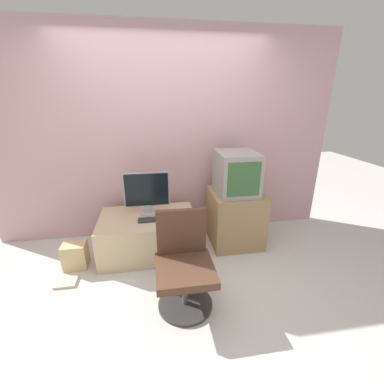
{
  "coord_description": "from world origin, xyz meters",
  "views": [
    {
      "loc": [
        -0.2,
        -1.98,
        1.8
      ],
      "look_at": [
        0.26,
        0.87,
        0.72
      ],
      "focal_mm": 24.0,
      "sensor_mm": 36.0,
      "label": 1
    }
  ],
  "objects_px": {
    "crt_tv": "(236,173)",
    "office_chair": "(184,267)",
    "mouse": "(169,218)",
    "main_monitor": "(147,193)",
    "cardboard_box_lower": "(75,255)",
    "keyboard": "(151,220)",
    "book": "(66,282)"
  },
  "relations": [
    {
      "from": "mouse",
      "to": "cardboard_box_lower",
      "type": "height_order",
      "value": "mouse"
    },
    {
      "from": "mouse",
      "to": "book",
      "type": "relative_size",
      "value": 0.27
    },
    {
      "from": "mouse",
      "to": "office_chair",
      "type": "bearing_deg",
      "value": -84.56
    },
    {
      "from": "keyboard",
      "to": "office_chair",
      "type": "bearing_deg",
      "value": -70.48
    },
    {
      "from": "main_monitor",
      "to": "keyboard",
      "type": "height_order",
      "value": "main_monitor"
    },
    {
      "from": "main_monitor",
      "to": "crt_tv",
      "type": "height_order",
      "value": "crt_tv"
    },
    {
      "from": "crt_tv",
      "to": "cardboard_box_lower",
      "type": "distance_m",
      "value": 2.06
    },
    {
      "from": "keyboard",
      "to": "cardboard_box_lower",
      "type": "distance_m",
      "value": 0.92
    },
    {
      "from": "main_monitor",
      "to": "mouse",
      "type": "xyz_separation_m",
      "value": [
        0.23,
        -0.2,
        -0.25
      ]
    },
    {
      "from": "main_monitor",
      "to": "cardboard_box_lower",
      "type": "height_order",
      "value": "main_monitor"
    },
    {
      "from": "crt_tv",
      "to": "office_chair",
      "type": "height_order",
      "value": "crt_tv"
    },
    {
      "from": "keyboard",
      "to": "main_monitor",
      "type": "bearing_deg",
      "value": 99.53
    },
    {
      "from": "main_monitor",
      "to": "office_chair",
      "type": "relative_size",
      "value": 0.62
    },
    {
      "from": "office_chair",
      "to": "book",
      "type": "bearing_deg",
      "value": 160.02
    },
    {
      "from": "crt_tv",
      "to": "cardboard_box_lower",
      "type": "height_order",
      "value": "crt_tv"
    },
    {
      "from": "main_monitor",
      "to": "book",
      "type": "height_order",
      "value": "main_monitor"
    },
    {
      "from": "cardboard_box_lower",
      "to": "keyboard",
      "type": "bearing_deg",
      "value": 5.02
    },
    {
      "from": "keyboard",
      "to": "mouse",
      "type": "relative_size",
      "value": 5.17
    },
    {
      "from": "main_monitor",
      "to": "cardboard_box_lower",
      "type": "relative_size",
      "value": 1.84
    },
    {
      "from": "crt_tv",
      "to": "cardboard_box_lower",
      "type": "xyz_separation_m",
      "value": [
        -1.89,
        -0.23,
        -0.8
      ]
    },
    {
      "from": "cardboard_box_lower",
      "to": "main_monitor",
      "type": "bearing_deg",
      "value": 17.8
    },
    {
      "from": "main_monitor",
      "to": "mouse",
      "type": "height_order",
      "value": "main_monitor"
    },
    {
      "from": "main_monitor",
      "to": "crt_tv",
      "type": "xyz_separation_m",
      "value": [
        1.07,
        -0.03,
        0.2
      ]
    },
    {
      "from": "keyboard",
      "to": "office_chair",
      "type": "distance_m",
      "value": 0.83
    },
    {
      "from": "keyboard",
      "to": "crt_tv",
      "type": "bearing_deg",
      "value": 8.49
    },
    {
      "from": "crt_tv",
      "to": "book",
      "type": "xyz_separation_m",
      "value": [
        -1.93,
        -0.51,
        -0.93
      ]
    },
    {
      "from": "keyboard",
      "to": "book",
      "type": "bearing_deg",
      "value": -158.37
    },
    {
      "from": "keyboard",
      "to": "cardboard_box_lower",
      "type": "relative_size",
      "value": 1.02
    },
    {
      "from": "office_chair",
      "to": "book",
      "type": "distance_m",
      "value": 1.3
    },
    {
      "from": "keyboard",
      "to": "mouse",
      "type": "distance_m",
      "value": 0.2
    },
    {
      "from": "keyboard",
      "to": "crt_tv",
      "type": "xyz_separation_m",
      "value": [
        1.04,
        0.15,
        0.46
      ]
    },
    {
      "from": "main_monitor",
      "to": "office_chair",
      "type": "xyz_separation_m",
      "value": [
        0.31,
        -0.97,
        -0.36
      ]
    }
  ]
}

